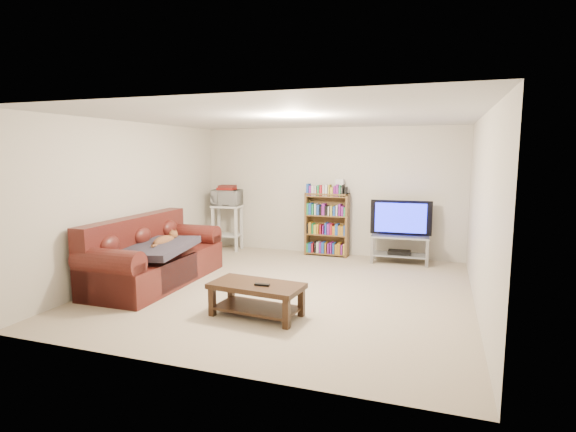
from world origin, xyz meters
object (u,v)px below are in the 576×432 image
at_px(bookshelf, 327,223).
at_px(tv_stand, 400,244).
at_px(sofa, 152,260).
at_px(coffee_table, 257,293).

bearing_deg(bookshelf, tv_stand, -6.65).
bearing_deg(sofa, tv_stand, 34.94).
height_order(coffee_table, bookshelf, bookshelf).
bearing_deg(sofa, bookshelf, 51.27).
relative_size(sofa, bookshelf, 1.95).
height_order(sofa, coffee_table, sofa).
bearing_deg(coffee_table, bookshelf, 95.38).
height_order(sofa, tv_stand, sofa).
xyz_separation_m(coffee_table, tv_stand, (1.37, 3.21, 0.06)).
distance_m(sofa, bookshelf, 3.31).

